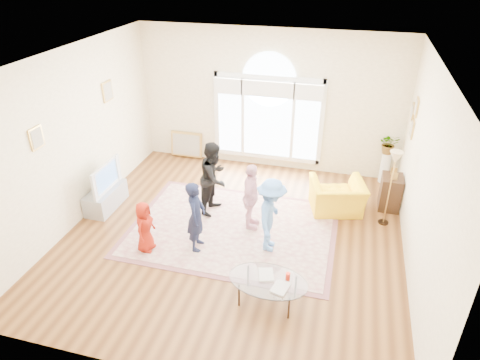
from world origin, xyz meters
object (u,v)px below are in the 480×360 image
(armchair, at_px, (337,197))
(area_rug, at_px, (233,229))
(tv_console, at_px, (106,198))
(television, at_px, (102,177))
(coffee_table, at_px, (268,281))

(armchair, bearing_deg, area_rug, 16.44)
(area_rug, distance_m, tv_console, 2.70)
(tv_console, distance_m, television, 0.49)
(coffee_table, height_order, armchair, armchair)
(tv_console, height_order, armchair, armchair)
(tv_console, bearing_deg, armchair, 13.13)
(tv_console, xyz_separation_m, coffee_table, (3.69, -1.74, 0.19))
(area_rug, bearing_deg, television, 178.02)
(area_rug, bearing_deg, coffee_table, -58.65)
(television, bearing_deg, coffee_table, -25.30)
(tv_console, height_order, television, television)
(area_rug, xyz_separation_m, armchair, (1.82, 1.14, 0.32))
(armchair, bearing_deg, tv_console, -2.63)
(tv_console, xyz_separation_m, armchair, (4.51, 1.05, 0.12))
(coffee_table, relative_size, armchair, 1.21)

